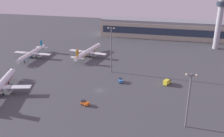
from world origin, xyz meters
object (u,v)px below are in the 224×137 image
(baggage_tractor, at_px, (121,80))
(control_tower, at_px, (220,19))
(airplane_taxiway_distant, at_px, (88,52))
(catering_truck, at_px, (167,82))
(airplane_mid_apron, at_px, (32,53))
(cargo_loader, at_px, (85,103))
(apron_light_east, at_px, (189,97))
(apron_light_central, at_px, (111,47))

(baggage_tractor, bearing_deg, control_tower, 35.16)
(airplane_taxiway_distant, relative_size, catering_truck, 6.17)
(baggage_tractor, relative_size, catering_truck, 0.74)
(airplane_mid_apron, bearing_deg, cargo_loader, 136.48)
(airplane_mid_apron, distance_m, airplane_taxiway_distant, 40.45)
(airplane_taxiway_distant, bearing_deg, apron_light_east, -39.60)
(apron_light_central, bearing_deg, apron_light_east, -49.36)
(control_tower, distance_m, airplane_taxiway_distant, 106.05)
(catering_truck, distance_m, apron_light_central, 39.33)
(apron_light_east, bearing_deg, baggage_tractor, 133.22)
(control_tower, height_order, cargo_loader, control_tower)
(cargo_loader, bearing_deg, airplane_taxiway_distant, 39.68)
(airplane_mid_apron, xyz_separation_m, apron_light_central, (62.38, -13.29, 12.67))
(catering_truck, bearing_deg, apron_light_east, -53.25)
(airplane_taxiway_distant, height_order, apron_light_central, apron_light_central)
(baggage_tractor, bearing_deg, cargo_loader, -129.13)
(airplane_mid_apron, xyz_separation_m, cargo_loader, (60.05, -57.05, -2.34))
(airplane_taxiway_distant, distance_m, apron_light_central, 37.19)
(control_tower, bearing_deg, airplane_mid_apron, -157.16)
(catering_truck, xyz_separation_m, apron_light_central, (-34.89, 10.76, 14.62))
(catering_truck, relative_size, apron_light_central, 0.21)
(airplane_taxiway_distant, distance_m, baggage_tractor, 51.49)
(apron_light_central, bearing_deg, control_tower, 44.48)
(cargo_loader, distance_m, baggage_tractor, 31.87)
(airplane_mid_apron, bearing_deg, baggage_tractor, 159.11)
(control_tower, xyz_separation_m, catering_truck, (-35.65, -80.03, -22.85))
(airplane_taxiway_distant, relative_size, cargo_loader, 8.25)
(airplane_mid_apron, distance_m, baggage_tractor, 76.42)
(control_tower, height_order, apron_light_east, control_tower)
(apron_light_central, bearing_deg, cargo_loader, -93.06)
(airplane_mid_apron, distance_m, apron_light_central, 65.03)
(control_tower, distance_m, catering_truck, 90.54)
(catering_truck, height_order, apron_light_central, apron_light_central)
(catering_truck, bearing_deg, control_tower, 90.22)
(airplane_mid_apron, relative_size, airplane_taxiway_distant, 0.96)
(airplane_mid_apron, bearing_deg, catering_truck, 166.13)
(control_tower, xyz_separation_m, apron_light_east, (-26.69, -120.36, -10.75))
(control_tower, bearing_deg, apron_light_east, -102.50)
(apron_light_east, bearing_deg, airplane_mid_apron, 148.79)
(airplane_taxiway_distant, bearing_deg, airplane_mid_apron, -153.27)
(airplane_mid_apron, height_order, cargo_loader, airplane_mid_apron)
(airplane_taxiway_distant, xyz_separation_m, cargo_loader, (21.52, -69.39, -2.49))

